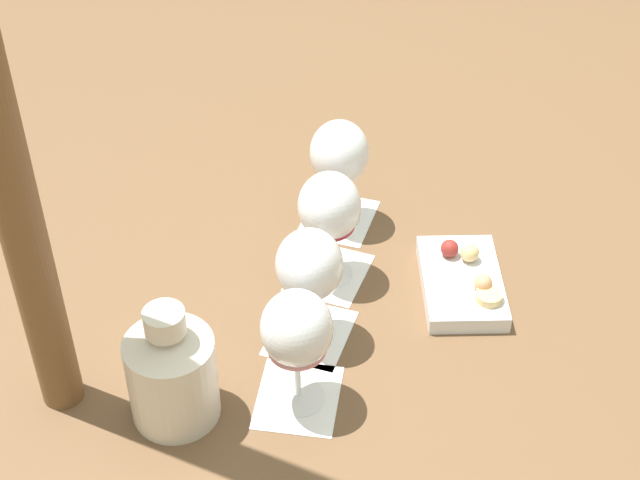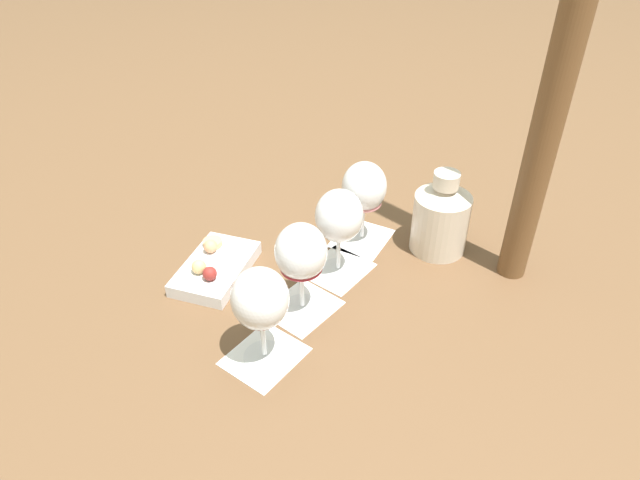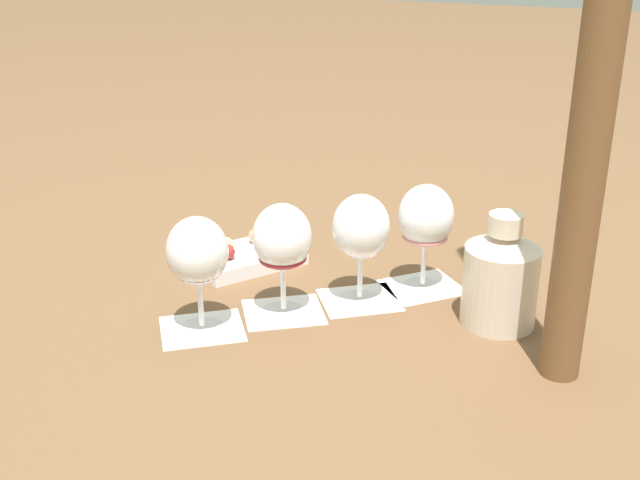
# 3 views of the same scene
# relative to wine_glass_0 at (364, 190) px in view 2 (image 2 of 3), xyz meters

# --- Properties ---
(ground_plane) EXTENTS (8.00, 8.00, 0.00)m
(ground_plane) POSITION_rel_wine_glass_0_xyz_m (0.12, 0.12, -0.11)
(ground_plane) COLOR brown
(tasting_card_0) EXTENTS (0.15, 0.15, 0.00)m
(tasting_card_0) POSITION_rel_wine_glass_0_xyz_m (0.00, 0.00, -0.11)
(tasting_card_0) COLOR white
(tasting_card_0) RESTS_ON ground_plane
(tasting_card_1) EXTENTS (0.15, 0.15, 0.00)m
(tasting_card_1) POSITION_rel_wine_glass_0_xyz_m (0.08, 0.08, -0.11)
(tasting_card_1) COLOR white
(tasting_card_1) RESTS_ON ground_plane
(tasting_card_2) EXTENTS (0.15, 0.14, 0.00)m
(tasting_card_2) POSITION_rel_wine_glass_0_xyz_m (0.16, 0.16, -0.11)
(tasting_card_2) COLOR white
(tasting_card_2) RESTS_ON ground_plane
(tasting_card_3) EXTENTS (0.15, 0.15, 0.00)m
(tasting_card_3) POSITION_rel_wine_glass_0_xyz_m (0.25, 0.25, -0.11)
(tasting_card_3) COLOR white
(tasting_card_3) RESTS_ON ground_plane
(wine_glass_0) EXTENTS (0.08, 0.08, 0.16)m
(wine_glass_0) POSITION_rel_wine_glass_0_xyz_m (0.00, 0.00, 0.00)
(wine_glass_0) COLOR white
(wine_glass_0) RESTS_ON tasting_card_0
(wine_glass_1) EXTENTS (0.08, 0.08, 0.16)m
(wine_glass_1) POSITION_rel_wine_glass_0_xyz_m (0.08, 0.08, -0.00)
(wine_glass_1) COLOR white
(wine_glass_1) RESTS_ON tasting_card_1
(wine_glass_2) EXTENTS (0.08, 0.08, 0.16)m
(wine_glass_2) POSITION_rel_wine_glass_0_xyz_m (0.16, 0.16, -0.00)
(wine_glass_2) COLOR white
(wine_glass_2) RESTS_ON tasting_card_2
(wine_glass_3) EXTENTS (0.08, 0.08, 0.16)m
(wine_glass_3) POSITION_rel_wine_glass_0_xyz_m (0.25, 0.25, -0.00)
(wine_glass_3) COLOR white
(wine_glass_3) RESTS_ON tasting_card_3
(ceramic_vase) EXTENTS (0.10, 0.10, 0.16)m
(ceramic_vase) POSITION_rel_wine_glass_0_xyz_m (-0.13, 0.07, -0.04)
(ceramic_vase) COLOR beige
(ceramic_vase) RESTS_ON ground_plane
(snack_dish) EXTENTS (0.18, 0.20, 0.05)m
(snack_dish) POSITION_rel_wine_glass_0_xyz_m (0.29, 0.02, -0.10)
(snack_dish) COLOR silver
(snack_dish) RESTS_ON ground_plane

